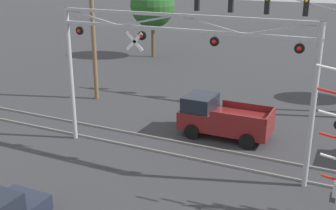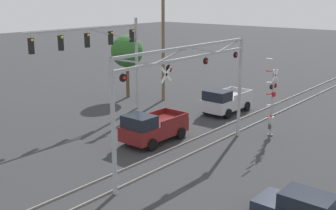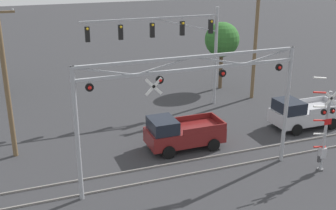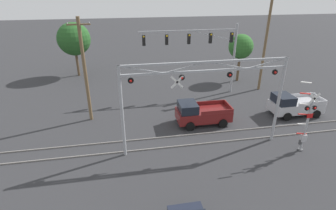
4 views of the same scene
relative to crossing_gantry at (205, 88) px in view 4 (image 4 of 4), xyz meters
The scene contains 11 objects.
rail_track_near 4.65m from the crossing_gantry, 87.03° to the left, with size 80.00×0.08×0.10m, color gray.
rail_track_far 4.95m from the crossing_gantry, 89.51° to the left, with size 80.00×0.08×0.10m, color gray.
crossing_gantry is the anchor object (origin of this frame).
crossing_signal_mast 7.58m from the crossing_gantry, 14.13° to the right, with size 1.65×0.35×5.43m.
traffic_signal_span 10.78m from the crossing_gantry, 70.97° to the left, with size 10.26×0.39×7.50m.
pickup_truck_lead 5.22m from the crossing_gantry, 74.94° to the left, with size 4.63×2.34×2.05m.
pickup_truck_following 11.22m from the crossing_gantry, 20.40° to the left, with size 4.67×2.34×2.05m.
utility_pole_left 10.42m from the crossing_gantry, 144.71° to the left, with size 1.80×0.28×8.89m.
utility_pole_right 14.42m from the crossing_gantry, 45.78° to the left, with size 1.80×0.28×10.85m.
background_tree_beyond_span 22.34m from the crossing_gantry, 120.06° to the left, with size 4.14×4.14×6.90m.
background_tree_far_left_verge 16.23m from the crossing_gantry, 57.04° to the left, with size 2.95×2.95×5.78m.
Camera 4 is at (-5.45, -2.00, 11.07)m, focal length 28.00 mm.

